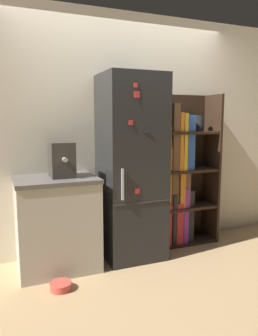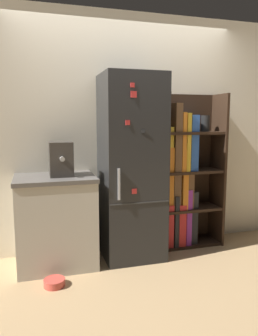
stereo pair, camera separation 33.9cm
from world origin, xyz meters
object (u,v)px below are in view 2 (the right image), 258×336
refrigerator (131,168)px  espresso_machine (61,159)px  bookshelf (182,178)px  pet_bowl (54,282)px

refrigerator → espresso_machine: bearing=-179.8°
espresso_machine → refrigerator: bearing=0.2°
bookshelf → espresso_machine: bookshelf is taller
refrigerator → bookshelf: (0.66, 0.14, -0.16)m
bookshelf → pet_bowl: 1.78m
bookshelf → pet_bowl: (-1.50, -0.60, -0.76)m
refrigerator → espresso_machine: refrigerator is taller
espresso_machine → pet_bowl: size_ratio=1.76×
pet_bowl → refrigerator: bearing=28.4°
pet_bowl → espresso_machine: bearing=74.7°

